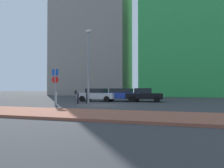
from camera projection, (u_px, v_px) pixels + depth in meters
ground_plane at (100, 105)px, 17.65m from camera, size 120.00×120.00×0.00m
sidewalk_brick at (64, 113)px, 11.61m from camera, size 40.00×3.96×0.14m
parked_car_silver at (97, 94)px, 22.93m from camera, size 4.23×2.11×1.45m
parked_car_blue at (122, 94)px, 22.82m from camera, size 4.43×2.00×1.46m
parked_car_black at (144, 95)px, 22.09m from camera, size 4.02×2.08×1.48m
parking_sign_post at (55, 82)px, 17.09m from camera, size 0.60×0.10×3.15m
parking_meter at (76, 96)px, 16.71m from camera, size 0.18×0.14×1.31m
street_lamp at (88, 60)px, 19.92m from camera, size 0.70×0.36×7.28m
traffic_bollard_near at (78, 98)px, 19.32m from camera, size 0.18×0.18×1.02m
traffic_bollard_mid at (56, 99)px, 17.84m from camera, size 0.17×0.17×1.10m
traffic_bollard_far at (87, 98)px, 19.40m from camera, size 0.13×0.13×1.01m
building_colorful_midrise at (184, 26)px, 39.42m from camera, size 15.94×14.32×27.00m
building_under_construction at (93, 42)px, 43.45m from camera, size 15.45×10.34×22.72m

